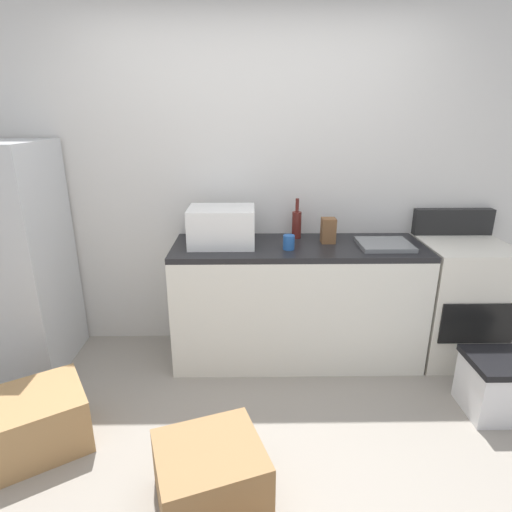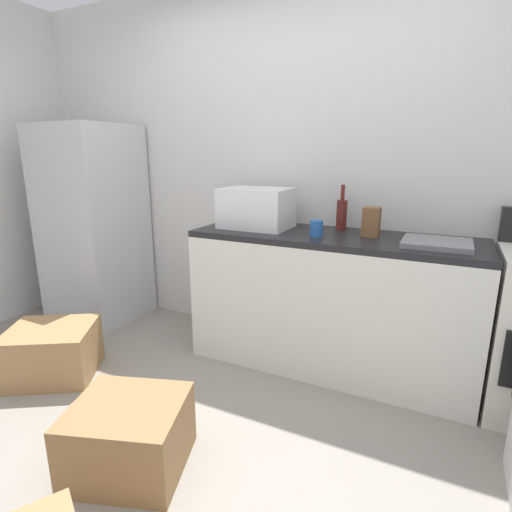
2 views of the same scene
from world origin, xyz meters
name	(u,v)px [view 1 (image 1 of 2)]	position (x,y,z in m)	size (l,w,h in m)	color
ground_plane	(260,482)	(0.00, 0.00, 0.00)	(6.00, 6.00, 0.00)	gray
wall_back	(256,181)	(0.00, 1.55, 1.30)	(5.00, 0.10, 2.60)	silver
kitchen_counter	(297,302)	(0.30, 1.20, 0.45)	(1.80, 0.60, 0.90)	silver
refrigerator	(9,260)	(-1.75, 1.15, 0.81)	(0.68, 0.66, 1.62)	silver
stove_oven	(458,299)	(1.52, 1.21, 0.47)	(0.60, 0.61, 1.10)	silver
microwave	(222,226)	(-0.25, 1.21, 1.04)	(0.46, 0.34, 0.27)	white
sink_basin	(384,244)	(0.90, 1.15, 0.92)	(0.36, 0.32, 0.03)	slate
wine_bottle	(297,224)	(0.30, 1.38, 1.01)	(0.07, 0.07, 0.30)	#591E19
coffee_mug	(289,242)	(0.22, 1.10, 0.95)	(0.08, 0.08, 0.10)	#2659A5
knife_block	(328,230)	(0.52, 1.26, 0.99)	(0.10, 0.10, 0.18)	brown
cardboard_box_medium	(36,421)	(-1.25, 0.27, 0.16)	(0.51, 0.44, 0.33)	#A37A4C
cardboard_box_small	(210,476)	(-0.24, -0.11, 0.16)	(0.49, 0.44, 0.32)	olive
storage_bin	(503,385)	(1.52, 0.52, 0.19)	(0.46, 0.36, 0.38)	silver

